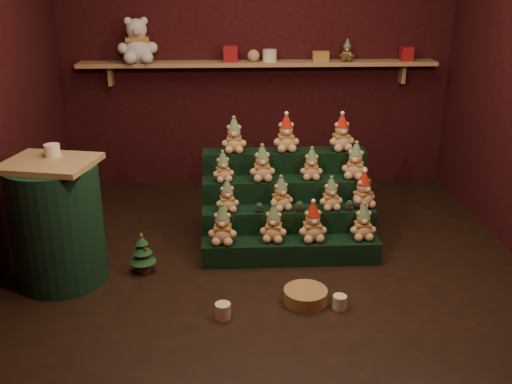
{
  "coord_description": "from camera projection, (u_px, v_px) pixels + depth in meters",
  "views": [
    {
      "loc": [
        -0.3,
        -3.94,
        2.12
      ],
      "look_at": [
        -0.1,
        0.25,
        0.53
      ],
      "focal_mm": 40.0,
      "sensor_mm": 36.0,
      "label": 1
    }
  ],
  "objects": [
    {
      "name": "ground",
      "position": [
        270.0,
        266.0,
        4.45
      ],
      "size": [
        4.0,
        4.0,
        0.0
      ],
      "primitive_type": "plane",
      "color": "black",
      "rests_on": "ground"
    },
    {
      "name": "back_wall",
      "position": [
        258.0,
        51.0,
        5.87
      ],
      "size": [
        4.0,
        0.1,
        2.8
      ],
      "primitive_type": "cube",
      "color": "black",
      "rests_on": "ground"
    },
    {
      "name": "front_wall",
      "position": [
        315.0,
        191.0,
        2.04
      ],
      "size": [
        4.0,
        0.1,
        2.8
      ],
      "primitive_type": "cube",
      "color": "black",
      "rests_on": "ground"
    },
    {
      "name": "back_shelf",
      "position": [
        258.0,
        64.0,
        5.74
      ],
      "size": [
        3.6,
        0.26,
        0.24
      ],
      "color": "tan",
      "rests_on": "ground"
    },
    {
      "name": "riser_tier_front",
      "position": [
        291.0,
        251.0,
        4.5
      ],
      "size": [
        1.4,
        0.22,
        0.18
      ],
      "primitive_type": "cube",
      "color": "black",
      "rests_on": "ground"
    },
    {
      "name": "riser_tier_midfront",
      "position": [
        288.0,
        229.0,
        4.67
      ],
      "size": [
        1.4,
        0.22,
        0.36
      ],
      "primitive_type": "cube",
      "color": "black",
      "rests_on": "ground"
    },
    {
      "name": "riser_tier_midback",
      "position": [
        286.0,
        209.0,
        4.85
      ],
      "size": [
        1.4,
        0.22,
        0.54
      ],
      "primitive_type": "cube",
      "color": "black",
      "rests_on": "ground"
    },
    {
      "name": "riser_tier_back",
      "position": [
        284.0,
        190.0,
        5.02
      ],
      "size": [
        1.4,
        0.22,
        0.72
      ],
      "primitive_type": "cube",
      "color": "black",
      "rests_on": "ground"
    },
    {
      "name": "teddy_0",
      "position": [
        223.0,
        224.0,
        4.38
      ],
      "size": [
        0.24,
        0.22,
        0.31
      ],
      "primitive_type": null,
      "rotation": [
        0.0,
        0.0,
        -0.09
      ],
      "color": "tan",
      "rests_on": "riser_tier_front"
    },
    {
      "name": "teddy_1",
      "position": [
        274.0,
        223.0,
        4.43
      ],
      "size": [
        0.25,
        0.23,
        0.3
      ],
      "primitive_type": null,
      "rotation": [
        0.0,
        0.0,
        -0.21
      ],
      "color": "tan",
      "rests_on": "riser_tier_front"
    },
    {
      "name": "teddy_2",
      "position": [
        313.0,
        222.0,
        4.43
      ],
      "size": [
        0.25,
        0.23,
        0.31
      ],
      "primitive_type": null,
      "rotation": [
        0.0,
        0.0,
        0.12
      ],
      "color": "tan",
      "rests_on": "riser_tier_front"
    },
    {
      "name": "teddy_3",
      "position": [
        363.0,
        221.0,
        4.46
      ],
      "size": [
        0.21,
        0.19,
        0.29
      ],
      "primitive_type": null,
      "rotation": [
        0.0,
        0.0,
        0.01
      ],
      "color": "tan",
      "rests_on": "riser_tier_front"
    },
    {
      "name": "teddy_4",
      "position": [
        227.0,
        196.0,
        4.53
      ],
      "size": [
        0.21,
        0.19,
        0.26
      ],
      "primitive_type": null,
      "rotation": [
        0.0,
        0.0,
        0.15
      ],
      "color": "tan",
      "rests_on": "riser_tier_midfront"
    },
    {
      "name": "teddy_5",
      "position": [
        281.0,
        193.0,
        4.56
      ],
      "size": [
        0.25,
        0.24,
        0.27
      ],
      "primitive_type": null,
      "rotation": [
        0.0,
        0.0,
        0.38
      ],
      "color": "tan",
      "rests_on": "riser_tier_midfront"
    },
    {
      "name": "teddy_6",
      "position": [
        331.0,
        193.0,
        4.57
      ],
      "size": [
        0.21,
        0.19,
        0.27
      ],
      "primitive_type": null,
      "rotation": [
        0.0,
        0.0,
        0.12
      ],
      "color": "tan",
      "rests_on": "riser_tier_midfront"
    },
    {
      "name": "teddy_7",
      "position": [
        363.0,
        190.0,
        4.59
      ],
      "size": [
        0.28,
        0.28,
        0.3
      ],
      "primitive_type": null,
      "rotation": [
        0.0,
        0.0,
        0.59
      ],
      "color": "tan",
      "rests_on": "riser_tier_midfront"
    },
    {
      "name": "teddy_8",
      "position": [
        223.0,
        166.0,
        4.67
      ],
      "size": [
        0.21,
        0.2,
        0.25
      ],
      "primitive_type": null,
      "rotation": [
        0.0,
        0.0,
        0.25
      ],
      "color": "tan",
      "rests_on": "riser_tier_midback"
    },
    {
      "name": "teddy_9",
      "position": [
        262.0,
        163.0,
        4.68
      ],
      "size": [
        0.22,
        0.2,
        0.29
      ],
      "primitive_type": null,
      "rotation": [
        0.0,
        0.0,
        0.06
      ],
      "color": "tan",
      "rests_on": "riser_tier_midback"
    },
    {
      "name": "teddy_10",
      "position": [
        312.0,
        164.0,
        4.71
      ],
      "size": [
        0.2,
        0.18,
        0.26
      ],
      "primitive_type": null,
      "rotation": [
        0.0,
        0.0,
        -0.07
      ],
      "color": "tan",
      "rests_on": "riser_tier_midback"
    },
    {
      "name": "teddy_11",
      "position": [
        356.0,
        161.0,
        4.72
      ],
      "size": [
        0.27,
        0.26,
        0.3
      ],
      "primitive_type": null,
      "rotation": [
        0.0,
        0.0,
        -0.35
      ],
      "color": "tan",
      "rests_on": "riser_tier_midback"
    },
    {
      "name": "teddy_12",
      "position": [
        234.0,
        135.0,
        4.81
      ],
      "size": [
        0.22,
        0.2,
        0.29
      ],
      "primitive_type": null,
      "rotation": [
        0.0,
        0.0,
        -0.03
      ],
      "color": "tan",
      "rests_on": "riser_tier_back"
    },
    {
      "name": "teddy_13",
      "position": [
        286.0,
        133.0,
        4.84
      ],
      "size": [
        0.23,
        0.21,
        0.31
      ],
      "primitive_type": null,
      "rotation": [
        0.0,
        0.0,
        0.06
      ],
      "color": "tan",
      "rests_on": "riser_tier_back"
    },
    {
      "name": "teddy_14",
      "position": [
        341.0,
        133.0,
        4.86
      ],
      "size": [
        0.25,
        0.23,
        0.31
      ],
      "primitive_type": null,
      "rotation": [
        0.0,
        0.0,
        0.18
      ],
      "color": "tan",
      "rests_on": "riser_tier_back"
    },
    {
      "name": "snow_globe_a",
      "position": [
        259.0,
        207.0,
        4.53
      ],
      "size": [
        0.06,
        0.06,
        0.08
      ],
      "color": "black",
      "rests_on": "riser_tier_midfront"
    },
    {
      "name": "snow_globe_b",
      "position": [
        300.0,
        206.0,
        4.54
      ],
      "size": [
        0.07,
        0.07,
        0.09
      ],
      "color": "black",
      "rests_on": "riser_tier_midfront"
    },
    {
      "name": "snow_globe_c",
      "position": [
        349.0,
        205.0,
        4.56
      ],
      "size": [
        0.07,
        0.07,
        0.09
      ],
      "color": "black",
      "rests_on": "riser_tier_midfront"
    },
    {
      "name": "side_table",
      "position": [
        57.0,
        223.0,
        4.11
      ],
      "size": [
        0.7,
        0.65,
        0.93
      ],
      "rotation": [
        0.0,
        0.0,
        -0.22
      ],
      "color": "tan",
      "rests_on": "ground"
    },
    {
      "name": "table_ornament",
      "position": [
        52.0,
        150.0,
        4.02
      ],
      "size": [
        0.11,
        0.11,
        0.09
      ],
      "primitive_type": "cylinder",
      "color": "beige",
      "rests_on": "side_table"
    },
    {
      "name": "mini_christmas_tree",
      "position": [
        143.0,
        253.0,
        4.31
      ],
      "size": [
        0.2,
        0.2,
        0.34
      ],
      "rotation": [
        0.0,
        0.0,
        -0.14
      ],
      "color": "#452918",
      "rests_on": "ground"
    },
    {
      "name": "mug_left",
      "position": [
        223.0,
        311.0,
        3.76
      ],
      "size": [
        0.11,
        0.11,
        0.11
      ],
      "primitive_type": "cylinder",
      "color": "beige",
      "rests_on": "ground"
    },
    {
      "name": "mug_right",
      "position": [
        340.0,
        302.0,
        3.87
      ],
      "size": [
        0.1,
        0.1,
        0.1
      ],
      "primitive_type": "cylinder",
      "color": "beige",
      "rests_on": "ground"
    },
    {
      "name": "wicker_basket",
      "position": [
        305.0,
        296.0,
        3.95
      ],
      "size": [
        0.34,
        0.34,
        0.1
      ],
      "primitive_type": "cylinder",
      "rotation": [
        0.0,
        0.0,
        0.12
      ],
      "color": "olive",
      "rests_on": "ground"
    },
    {
      "name": "white_bear",
      "position": [
        137.0,
        34.0,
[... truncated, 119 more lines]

